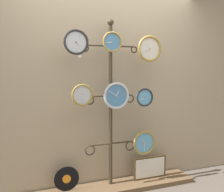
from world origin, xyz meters
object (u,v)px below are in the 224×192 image
at_px(clock_middle_center, 116,96).
at_px(clock_middle_right, 145,97).
at_px(clock_top_left, 76,42).
at_px(clock_bottom_right, 144,143).
at_px(vinyl_record, 67,179).
at_px(picture_frame, 150,168).
at_px(clock_top_right, 150,49).
at_px(display_stand, 111,128).
at_px(clock_middle_left, 82,95).
at_px(clock_top_center, 112,42).

relative_size(clock_middle_center, clock_middle_right, 1.39).
xyz_separation_m(clock_top_left, clock_bottom_right, (0.88, 0.03, -1.24)).
distance_m(vinyl_record, picture_frame, 1.11).
xyz_separation_m(clock_top_right, clock_middle_center, (-0.44, 0.01, -0.57)).
distance_m(display_stand, vinyl_record, 0.80).
xyz_separation_m(clock_bottom_right, vinyl_record, (-0.99, 0.08, -0.36)).
distance_m(clock_middle_left, clock_middle_center, 0.42).
relative_size(clock_middle_right, clock_bottom_right, 0.74).
height_order(clock_top_left, clock_top_center, same).
relative_size(clock_top_center, vinyl_record, 0.80).
bearing_deg(clock_top_right, clock_top_center, 177.58).
bearing_deg(clock_bottom_right, clock_middle_right, -153.19).
height_order(vinyl_record, picture_frame, vinyl_record).
relative_size(display_stand, clock_bottom_right, 6.70).
height_order(display_stand, picture_frame, display_stand).
relative_size(display_stand, clock_top_left, 7.45).
bearing_deg(clock_middle_center, clock_middle_left, -178.87).
height_order(clock_middle_center, clock_middle_right, clock_middle_center).
relative_size(clock_middle_left, picture_frame, 0.54).
relative_size(display_stand, clock_top_center, 8.75).
bearing_deg(picture_frame, clock_top_right, -133.45).
xyz_separation_m(display_stand, clock_middle_right, (0.43, -0.09, 0.37)).
xyz_separation_m(clock_middle_left, clock_middle_center, (0.42, 0.01, -0.03)).
xyz_separation_m(clock_top_center, clock_middle_right, (0.44, 0.01, -0.67)).
bearing_deg(clock_top_center, clock_bottom_right, 1.06).
relative_size(clock_top_center, clock_middle_right, 1.03).
height_order(clock_middle_left, vinyl_record, clock_middle_left).
bearing_deg(clock_middle_right, clock_top_center, -179.25).
height_order(clock_top_right, clock_middle_left, clock_top_right).
bearing_deg(clock_top_center, display_stand, 80.85).
xyz_separation_m(clock_middle_center, vinyl_record, (-0.60, 0.10, -0.98)).
height_order(clock_top_center, clock_middle_center, clock_top_center).
relative_size(display_stand, vinyl_record, 7.04).
distance_m(clock_middle_left, clock_bottom_right, 1.04).
bearing_deg(clock_middle_right, picture_frame, 24.08).
bearing_deg(clock_middle_left, clock_top_left, -173.32).
xyz_separation_m(clock_top_center, clock_middle_left, (-0.37, -0.02, -0.61)).
bearing_deg(display_stand, clock_bottom_right, -11.08).
distance_m(display_stand, clock_middle_left, 0.59).
bearing_deg(clock_middle_center, clock_top_center, 169.77).
height_order(clock_top_center, clock_middle_left, clock_top_center).
bearing_deg(clock_middle_center, clock_top_left, -178.13).
distance_m(clock_top_left, clock_top_right, 0.92).
xyz_separation_m(clock_top_right, clock_middle_right, (-0.05, 0.03, -0.61)).
distance_m(display_stand, clock_middle_center, 0.42).
bearing_deg(clock_top_right, clock_middle_left, 179.79).
relative_size(clock_bottom_right, vinyl_record, 1.05).
xyz_separation_m(clock_top_right, picture_frame, (0.08, 0.08, -1.56)).
height_order(display_stand, clock_middle_right, display_stand).
height_order(clock_top_center, clock_bottom_right, clock_top_center).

